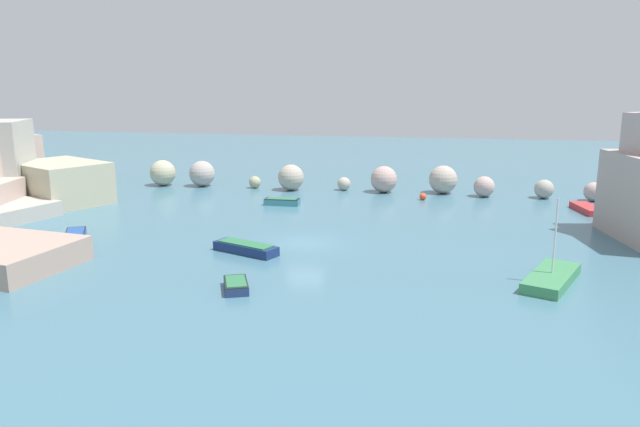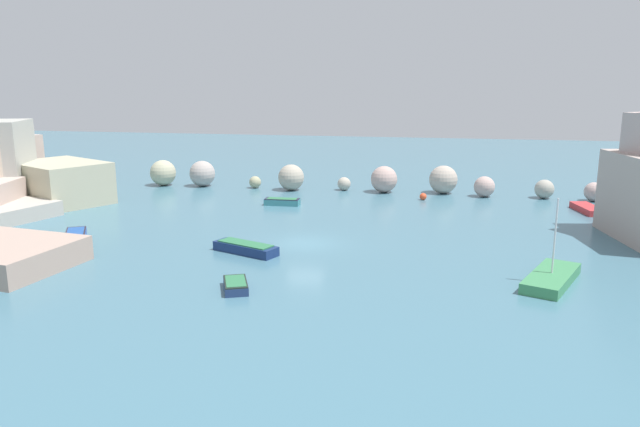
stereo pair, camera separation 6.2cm
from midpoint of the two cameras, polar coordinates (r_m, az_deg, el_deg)
The scene contains 9 objects.
cove_water at distance 41.02m, azimuth -1.42°, elevation -2.84°, with size 160.00×160.00×0.00m, color #426F82.
rock_breakwater at distance 60.37m, azimuth 0.95°, elevation 3.32°, with size 44.62×3.92×2.73m.
channel_buoy at distance 56.61m, azimuth 9.66°, elevation 1.59°, with size 0.65×0.65×0.65m, color #E04C28.
moored_boat_0 at distance 32.33m, azimuth -7.99°, elevation -6.71°, with size 2.01×2.61×0.52m.
moored_boat_1 at distance 45.68m, azimuth -22.12°, elevation -1.85°, with size 2.72×3.41×0.48m.
moored_boat_2 at distance 35.36m, azimuth 20.97°, elevation -5.68°, with size 3.93×5.89×4.73m.
moored_boat_3 at distance 38.99m, azimuth -7.07°, elevation -3.25°, with size 4.63×2.94×0.67m.
moored_boat_4 at distance 53.59m, azimuth -3.64°, elevation 1.13°, with size 3.11×1.18×0.60m.
moored_boat_5 at distance 55.51m, azimuth 23.92°, elevation 0.41°, with size 2.28×4.29×0.51m.
Camera 1 is at (8.77, -38.59, 10.82)m, focal length 33.89 mm.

